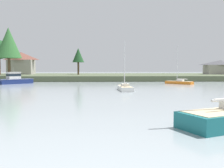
% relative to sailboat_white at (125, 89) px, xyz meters
% --- Properties ---
extents(far_shore_bank, '(243.98, 45.75, 1.59)m').
position_rel_sailboat_white_xyz_m(far_shore_bank, '(-12.39, 50.67, 0.59)').
color(far_shore_bank, '#4C563D').
rests_on(far_shore_bank, ground).
extents(sailboat_white, '(2.30, 7.07, 9.08)m').
position_rel_sailboat_white_xyz_m(sailboat_white, '(0.00, 0.00, 0.00)').
color(sailboat_white, white).
rests_on(sailboat_white, ground).
extents(cruiser_navy, '(8.31, 7.91, 4.98)m').
position_rel_sailboat_white_xyz_m(cruiser_navy, '(-25.89, 19.13, 0.48)').
color(cruiser_navy, navy).
rests_on(cruiser_navy, ground).
extents(sailboat_orange, '(6.02, 6.15, 9.94)m').
position_rel_sailboat_white_xyz_m(sailboat_orange, '(14.79, 17.31, 0.01)').
color(sailboat_orange, orange).
rests_on(sailboat_orange, ground).
extents(shore_tree_far_right, '(7.21, 7.21, 14.01)m').
position_rel_sailboat_white_xyz_m(shore_tree_far_right, '(-30.96, 30.71, 10.91)').
color(shore_tree_far_right, brown).
rests_on(shore_tree_far_right, far_shore_bank).
extents(shore_tree_inland_a, '(4.12, 4.12, 9.46)m').
position_rel_sailboat_white_xyz_m(shore_tree_inland_a, '(-12.55, 46.71, 8.21)').
color(shore_tree_inland_a, brown).
rests_on(shore_tree_inland_a, far_shore_bank).
extents(cottage_eastern, '(12.56, 6.57, 5.45)m').
position_rel_sailboat_white_xyz_m(cottage_eastern, '(41.51, 51.62, 4.20)').
color(cottage_eastern, '#9E998E').
rests_on(cottage_eastern, far_shore_bank).
extents(cottage_behind_trees, '(9.80, 6.95, 8.40)m').
position_rel_sailboat_white_xyz_m(cottage_behind_trees, '(-34.88, 53.67, 5.73)').
color(cottage_behind_trees, '#9E998E').
rests_on(cottage_behind_trees, far_shore_bank).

